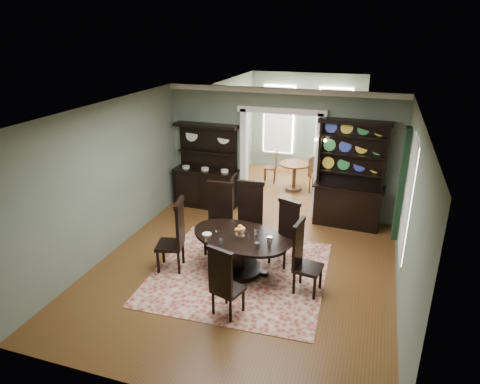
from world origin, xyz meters
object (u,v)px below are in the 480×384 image
object	(u,v)px
dining_table	(239,247)
parlor_table	(294,172)
welsh_dresser	(349,188)
sideboard	(207,178)

from	to	relation	value
dining_table	parlor_table	bearing A→B (deg)	106.80
dining_table	welsh_dresser	size ratio (longest dim) A/B	0.92
sideboard	welsh_dresser	xyz separation A→B (m)	(3.47, -0.02, 0.15)
sideboard	parlor_table	size ratio (longest dim) A/B	2.54
sideboard	welsh_dresser	distance (m)	3.47
dining_table	sideboard	distance (m)	3.28
sideboard	parlor_table	xyz separation A→B (m)	(1.87, 1.82, -0.23)
welsh_dresser	dining_table	bearing A→B (deg)	-118.55
dining_table	sideboard	bearing A→B (deg)	140.77
dining_table	welsh_dresser	distance (m)	3.25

